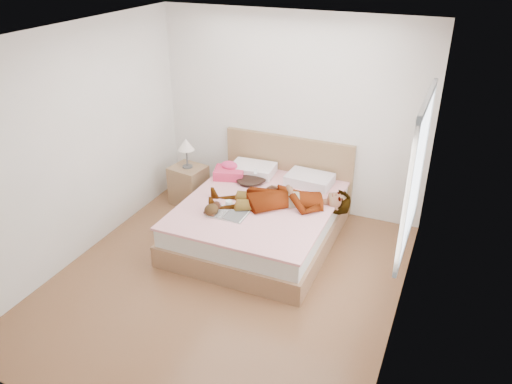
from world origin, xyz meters
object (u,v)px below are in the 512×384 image
Objects in this scene: woman at (281,195)px; nightstand at (189,182)px; phone at (255,172)px; magazine at (227,214)px; bed at (262,216)px; plush_toy at (212,209)px; towel at (229,171)px; coffee_mug at (229,204)px.

nightstand is at bearing -128.97° from woman.
phone reaches higher than magazine.
phone is at bearing 123.48° from bed.
phone is at bearing 82.02° from plush_toy.
nightstand is (-1.52, 0.42, -0.31)m from woman.
bed reaches higher than towel.
towel reaches higher than magazine.
woman is 20.25× the size of phone.
woman is 1.61m from nightstand.
coffee_mug is at bearing -81.91° from woman.
towel is (-0.65, 0.42, 0.32)m from bed.
bed is at bearing -17.54° from nightstand.
coffee_mug is at bearing 64.07° from plush_toy.
phone is 0.19× the size of magazine.
magazine is 1.40m from nightstand.
magazine is 0.48× the size of nightstand.
bed is 4.52× the size of towel.
bed reaches higher than woman.
phone is 0.04× the size of bed.
woman is at bearing 31.61° from coffee_mug.
coffee_mug is 1.27m from nightstand.
magazine is (0.03, -0.88, -0.15)m from phone.
towel is 1.01m from magazine.
bed is 0.52m from coffee_mug.
coffee_mug is at bearing 109.17° from magazine.
phone is 0.40m from towel.
magazine is 0.18m from plush_toy.
nightstand is (-0.89, 0.96, -0.26)m from plush_toy.
plush_toy is 0.26× the size of nightstand.
woman is 6.74× the size of plush_toy.
bed is at bearing -117.58° from woman.
woman is at bearing -26.06° from towel.
bed is 1.34m from nightstand.
phone is 0.75× the size of coffee_mug.
phone is 0.33× the size of plush_toy.
nightstand is at bearing 139.56° from magazine.
towel is 1.01× the size of magazine.
woman is 0.82× the size of bed.
nightstand reaches higher than magazine.
bed is at bearing 65.36° from magazine.
bed is at bearing -80.04° from phone.
bed reaches higher than nightstand.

